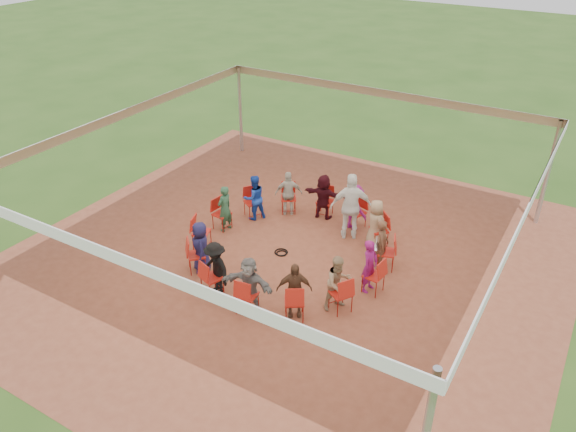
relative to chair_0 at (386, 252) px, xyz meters
The scene contains 33 objects.
ground 2.39m from the chair_0, 160.57° to the right, with size 80.00×80.00×0.00m, color #2C4D18.
dirt_patch 2.39m from the chair_0, 160.57° to the right, with size 13.00×13.00×0.00m, color brown.
tent 3.03m from the chair_0, 160.57° to the right, with size 10.33×10.33×3.00m.
chair_0 is the anchor object (origin of this frame).
chair_1 1.04m from the chair_0, 122.29° to the left, with size 0.42×0.44×0.90m, color red, non-canonical shape.
chair_2 2.04m from the chair_0, 135.14° to the left, with size 0.42×0.44×0.90m, color red, non-canonical shape.
chair_3 2.93m from the chair_0, 148.00° to the left, with size 0.42×0.44×0.90m, color red, non-canonical shape.
chair_4 3.67m from the chair_0, 160.86° to the left, with size 0.42×0.44×0.90m, color red, non-canonical shape.
chair_5 4.23m from the chair_0, behind, with size 0.42×0.44×0.90m, color red, non-canonical shape.
chair_6 4.58m from the chair_0, behind, with size 0.42×0.44×0.90m, color red, non-canonical shape.
chair_7 4.69m from the chair_0, 160.57° to the right, with size 0.42×0.44×0.90m, color red, non-canonical shape.
chair_8 4.58m from the chair_0, 147.71° to the right, with size 0.42×0.44×0.90m, color red, non-canonical shape.
chair_9 4.23m from the chair_0, 134.86° to the right, with size 0.42×0.44×0.90m, color red, non-canonical shape.
chair_10 3.67m from the chair_0, 122.00° to the right, with size 0.42×0.44×0.90m, color red, non-canonical shape.
chair_11 2.93m from the chair_0, 109.14° to the right, with size 0.42×0.44×0.90m, color red, non-canonical shape.
chair_12 2.04m from the chair_0, 96.29° to the right, with size 0.42×0.44×0.90m, color red, non-canonical shape.
chair_13 1.04m from the chair_0, 83.43° to the right, with size 0.42×0.44×0.90m, color red, non-canonical shape.
person_seated_0 0.24m from the chair_0, 160.57° to the right, with size 0.48×0.31×1.31m, color brown.
person_seated_1 1.05m from the chair_0, 128.84° to the left, with size 0.64×0.36×1.31m, color #A28462.
person_seated_2 2.00m from the chair_0, 138.26° to the left, with size 0.85×0.42×1.31m, color #821361.
person_seated_3 2.86m from the chair_0, 149.88° to the left, with size 1.22×0.45×1.31m, color #390C14.
person_seated_4 3.58m from the chair_0, 162.06° to the left, with size 0.77×0.39×1.31m, color beige.
person_seated_5 4.13m from the chair_0, behind, with size 0.64×0.37×1.31m, color #173EAD.
person_seated_6 4.46m from the chair_0, behind, with size 0.48×0.31×1.31m, color #275338.
person_seated_7 4.46m from the chair_0, 148.06° to the right, with size 0.64×0.36×1.31m, color #1B1944.
person_seated_8 4.13m from the chair_0, 135.58° to the right, with size 0.85×0.42×1.31m, color black.
person_seated_9 3.58m from the chair_0, 123.20° to the right, with size 1.22×0.45×1.31m, color slate.
person_seated_10 2.86m from the chair_0, 111.03° to the right, with size 0.77×0.39×1.31m, color brown.
person_seated_11 2.00m from the chair_0, 99.40° to the right, with size 0.64×0.37×1.31m, color #A28462.
person_seated_12 1.05m from the chair_0, 89.99° to the right, with size 0.48×0.31×1.31m, color #821361.
standing_person 1.68m from the chair_0, 147.78° to the left, with size 1.08×0.55×1.84m, color white.
cable_coil 2.66m from the chair_0, 163.17° to the right, with size 0.43×0.43×0.03m.
laptop 0.33m from the chair_0, 160.57° to the right, with size 0.36×0.40×0.23m.
Camera 1 is at (5.99, -10.18, 7.94)m, focal length 35.00 mm.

